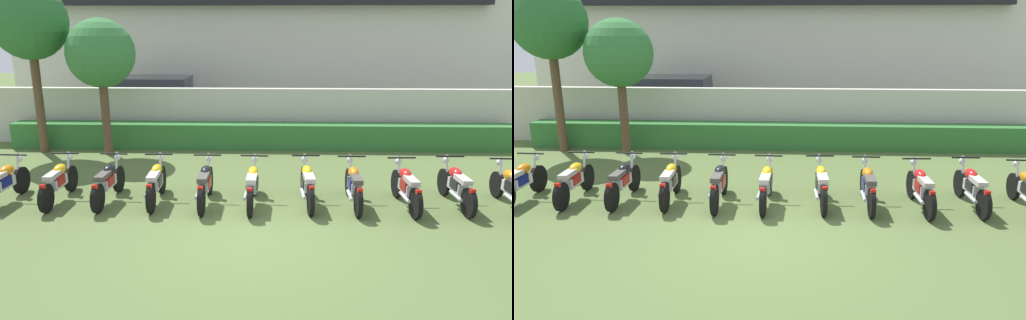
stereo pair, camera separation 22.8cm
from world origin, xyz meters
The scene contains 18 objects.
ground centered at (0.00, 0.00, 0.00)m, with size 60.00×60.00×0.00m, color #566B38.
building centered at (0.00, 14.35, 4.31)m, with size 20.16×6.50×8.62m.
compound_wall centered at (0.00, 7.22, 0.88)m, with size 19.16×0.30×1.76m, color beige.
hedge_row centered at (0.00, 6.52, 0.39)m, with size 15.32×0.70×0.77m, color #337033.
parked_car centered at (-3.84, 9.29, 0.94)m, with size 4.53×2.14×1.89m.
tree_near_inspector centered at (-6.50, 5.87, 3.74)m, with size 2.14×2.14×4.85m.
tree_far_side centered at (-4.50, 5.71, 2.89)m, with size 1.93×1.93×3.89m.
motorcycle_in_row_0 centered at (-5.33, 1.54, 0.45)m, with size 0.60×1.86×0.96m.
motorcycle_in_row_1 centered at (-4.24, 1.69, 0.45)m, with size 0.60×1.92×0.96m.
motorcycle_in_row_2 centered at (-3.17, 1.70, 0.45)m, with size 0.60×1.90×0.96m.
motorcycle_in_row_3 centered at (-2.13, 1.69, 0.45)m, with size 0.60×1.84×0.97m.
motorcycle_in_row_4 centered at (-1.06, 1.62, 0.46)m, with size 0.60×1.91×0.97m.
motorcycle_in_row_5 centered at (-0.06, 1.62, 0.45)m, with size 0.60×1.93×0.96m.
motorcycle_in_row_6 centered at (1.09, 1.68, 0.46)m, with size 0.60×1.85×0.97m.
motorcycle_in_row_7 centered at (2.06, 1.65, 0.45)m, with size 0.60×1.90×0.96m.
motorcycle_in_row_8 centered at (3.13, 1.57, 0.45)m, with size 0.60×1.87×0.97m.
motorcycle_in_row_9 centered at (4.21, 1.70, 0.45)m, with size 0.60×1.93×0.96m.
motorcycle_in_row_10 centered at (5.29, 1.59, 0.44)m, with size 0.60×1.92×0.95m.
Camera 1 is at (0.33, -8.06, 3.69)m, focal length 34.04 mm.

